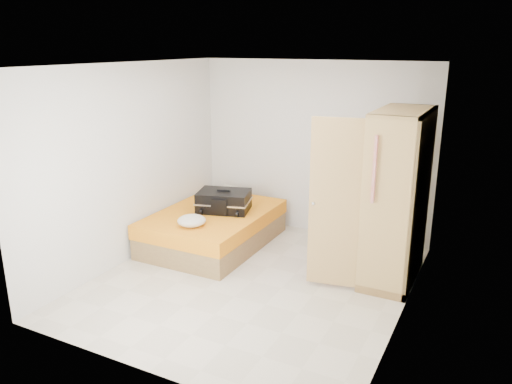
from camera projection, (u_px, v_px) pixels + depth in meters
The scene contains 7 objects.
room at pixel (252, 180), 5.79m from camera, with size 4.00×4.02×2.60m.
bed at pixel (214, 228), 7.24m from camera, with size 1.42×2.02×0.50m.
wardrobe at pixel (392, 202), 5.97m from camera, with size 1.16×1.29×2.10m.
person at pixel (338, 200), 6.31m from camera, with size 0.67×0.44×1.85m, color red.
suitcase at pixel (224, 201), 7.18m from camera, with size 0.86×0.72×0.32m.
round_cushion at pixel (192, 221), 6.59m from camera, with size 0.38×0.38×0.14m, color white.
pillow at pixel (233, 192), 7.95m from camera, with size 0.53×0.27×0.10m, color white.
Camera 1 is at (2.58, -4.96, 2.82)m, focal length 35.00 mm.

